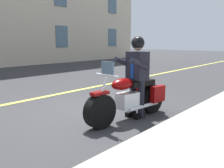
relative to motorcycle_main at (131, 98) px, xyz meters
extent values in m
plane|color=#333335|center=(0.19, -1.15, -0.45)|extent=(80.00, 80.00, 0.00)
cube|color=#E5DB4C|center=(0.19, -3.15, -0.45)|extent=(60.00, 0.16, 0.01)
cylinder|color=black|center=(0.84, -0.10, -0.12)|extent=(0.68, 0.27, 0.66)
cylinder|color=black|center=(-0.70, 0.08, -0.12)|extent=(0.68, 0.27, 0.66)
cube|color=silver|center=(0.05, -0.01, -0.03)|extent=(0.59, 0.34, 0.32)
ellipsoid|color=#720505|center=(0.24, -0.03, 0.33)|extent=(0.59, 0.34, 0.24)
cube|color=black|center=(-0.30, 0.03, 0.29)|extent=(0.73, 0.36, 0.12)
cube|color=#720505|center=(-0.63, 0.29, 0.03)|extent=(0.41, 0.16, 0.36)
cube|color=#720505|center=(-0.68, -0.15, 0.03)|extent=(0.41, 0.16, 0.36)
cylinder|color=silver|center=(0.82, -0.10, 0.15)|extent=(0.35, 0.09, 0.76)
cylinder|color=silver|center=(0.66, -0.08, 0.55)|extent=(0.10, 0.60, 0.04)
cube|color=#720505|center=(0.84, -0.10, 0.23)|extent=(0.38, 0.20, 0.06)
cylinder|color=silver|center=(-0.24, 0.18, -0.19)|extent=(0.90, 0.18, 0.08)
cube|color=slate|center=(0.64, -0.08, 0.67)|extent=(0.08, 0.32, 0.28)
cylinder|color=black|center=(-0.19, 0.14, -0.03)|extent=(0.14, 0.14, 0.84)
cube|color=black|center=(-0.13, 0.13, -0.40)|extent=(0.27, 0.14, 0.10)
cylinder|color=black|center=(-0.22, -0.10, -0.03)|extent=(0.14, 0.14, 0.84)
cube|color=black|center=(-0.16, -0.11, -0.40)|extent=(0.27, 0.14, 0.10)
cube|color=black|center=(-0.20, 0.02, 0.67)|extent=(0.36, 0.43, 0.60)
cube|color=navy|center=(-0.04, 0.00, 0.63)|extent=(0.03, 0.07, 0.44)
cylinder|color=black|center=(0.00, 0.22, 0.73)|extent=(0.56, 0.16, 0.28)
cylinder|color=black|center=(-0.05, -0.22, 0.73)|extent=(0.56, 0.16, 0.28)
sphere|color=tan|center=(-0.20, 0.02, 1.10)|extent=(0.22, 0.22, 0.22)
sphere|color=black|center=(-0.20, 0.02, 1.15)|extent=(0.28, 0.28, 0.28)
cube|color=slate|center=(-13.62, -12.12, 1.55)|extent=(1.10, 0.06, 1.60)
cube|color=slate|center=(-7.70, -12.12, 1.55)|extent=(1.10, 0.06, 1.60)
cube|color=slate|center=(-13.62, -12.12, 4.55)|extent=(1.10, 0.06, 1.60)
camera|label=1|loc=(4.04, 2.94, 1.18)|focal=38.84mm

